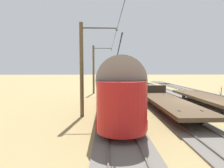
{
  "coord_description": "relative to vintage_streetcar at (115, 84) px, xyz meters",
  "views": [
    {
      "loc": [
        7.46,
        15.36,
        3.57
      ],
      "look_at": [
        6.91,
        -2.26,
        2.23
      ],
      "focal_mm": 31.5,
      "sensor_mm": 36.0,
      "label": 1
    }
  ],
  "objects": [
    {
      "name": "catenary_pole_foreground",
      "position": [
        2.52,
        -11.7,
        1.39
      ],
      "size": [
        2.82,
        0.28,
        6.98
      ],
      "color": "brown",
      "rests_on": "ground"
    },
    {
      "name": "vintage_streetcar",
      "position": [
        0.0,
        0.0,
        0.0
      ],
      "size": [
        2.65,
        16.96,
        5.17
      ],
      "color": "red",
      "rests_on": "ground"
    },
    {
      "name": "flatcar_far_siding",
      "position": [
        -8.89,
        -0.83,
        -1.4
      ],
      "size": [
        2.8,
        12.15,
        1.6
      ],
      "color": "brown",
      "rests_on": "ground"
    },
    {
      "name": "switch_stand",
      "position": [
        -14.65,
        -8.69,
        -1.56
      ],
      "size": [
        0.5,
        0.3,
        1.24
      ],
      "color": "black",
      "rests_on": "ground"
    },
    {
      "name": "ground_plane",
      "position": [
        -6.66,
        1.63,
        -2.26
      ],
      "size": [
        220.0,
        220.0,
        0.0
      ],
      "primitive_type": "plane",
      "color": "#9E8956"
    },
    {
      "name": "track_third_siding",
      "position": [
        -4.44,
        1.32,
        -2.2
      ],
      "size": [
        2.8,
        80.0,
        0.18
      ],
      "color": "#666059",
      "rests_on": "ground"
    },
    {
      "name": "track_adjacent_siding",
      "position": [
        -8.89,
        1.32,
        -2.2
      ],
      "size": [
        2.8,
        80.0,
        0.18
      ],
      "color": "#666059",
      "rests_on": "ground"
    },
    {
      "name": "overhead_wire_run",
      "position": [
        0.05,
        8.63,
        4.17
      ],
      "size": [
        2.61,
        46.13,
        0.18
      ],
      "color": "black",
      "rests_on": "ground"
    },
    {
      "name": "track_outer_siding",
      "position": [
        0.0,
        1.32,
        -2.2
      ],
      "size": [
        2.8,
        80.0,
        0.18
      ],
      "color": "#666059",
      "rests_on": "ground"
    },
    {
      "name": "catenary_pole_mid_near",
      "position": [
        2.52,
        2.34,
        1.39
      ],
      "size": [
        2.82,
        0.28,
        6.98
      ],
      "color": "brown",
      "rests_on": "ground"
    },
    {
      "name": "flatcar_adjacent",
      "position": [
        -4.44,
        0.97,
        -1.4
      ],
      "size": [
        2.8,
        11.54,
        1.6
      ],
      "color": "brown",
      "rests_on": "ground"
    }
  ]
}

